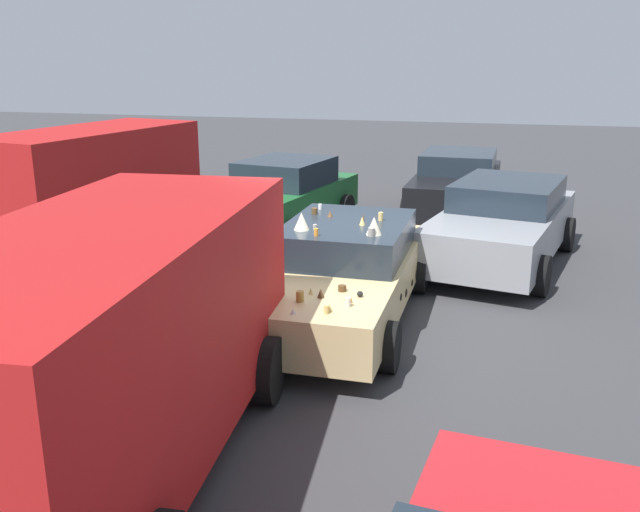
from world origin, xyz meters
TOP-DOWN VIEW (x-y plane):
  - ground_plane at (0.00, 0.00)m, footprint 60.00×60.00m
  - art_car_decorated at (0.08, -0.00)m, footprint 4.63×2.03m
  - parked_van_near_right at (-4.05, 1.06)m, footprint 5.07×2.53m
  - parked_van_behind_left at (4.41, 6.60)m, footprint 5.37×2.97m
  - parked_sedan_far_left at (7.06, -1.02)m, footprint 4.47×2.07m
  - parked_sedan_behind_right at (4.58, 2.32)m, footprint 4.41×2.48m
  - parked_sedan_row_back_center at (3.39, -2.09)m, footprint 4.81×2.71m

SIDE VIEW (x-z plane):
  - ground_plane at x=0.00m, z-range 0.00..0.00m
  - art_car_decorated at x=0.08m, z-range -0.10..1.45m
  - parked_sedan_far_left at x=7.06m, z-range 0.01..1.44m
  - parked_sedan_row_back_center at x=3.39m, z-range 0.02..1.45m
  - parked_sedan_behind_right at x=4.58m, z-range -0.01..1.48m
  - parked_van_behind_left at x=4.41m, z-range 0.13..2.16m
  - parked_van_near_right at x=-4.05m, z-range 0.13..2.36m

